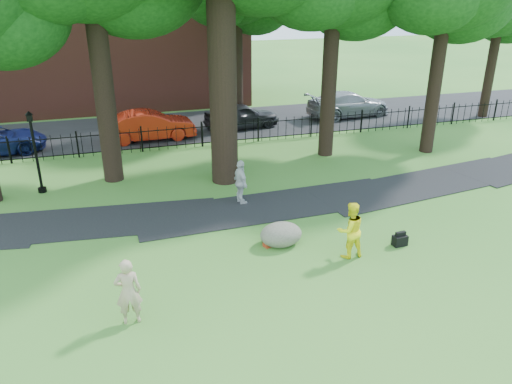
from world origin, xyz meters
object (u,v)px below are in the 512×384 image
object	(u,v)px
boulder	(281,233)
lamppost	(36,154)
woman	(128,292)
red_sedan	(149,126)
man	(350,230)

from	to	relation	value
boulder	lamppost	distance (m)	10.38
woman	lamppost	xyz separation A→B (m)	(-2.84, 9.53, 0.74)
woman	lamppost	world-z (taller)	lamppost
boulder	red_sedan	distance (m)	13.20
man	red_sedan	bearing A→B (deg)	-75.53
woman	lamppost	bearing A→B (deg)	-72.56
boulder	lamppost	size ratio (longest dim) A/B	0.41
boulder	lamppost	xyz separation A→B (m)	(-7.70, 6.84, 1.22)
woman	red_sedan	world-z (taller)	woman
man	red_sedan	size ratio (longest dim) A/B	0.38
boulder	lamppost	bearing A→B (deg)	138.37
red_sedan	lamppost	bearing A→B (deg)	138.67
woman	red_sedan	distance (m)	15.70
boulder	lamppost	world-z (taller)	lamppost
woman	lamppost	size ratio (longest dim) A/B	0.53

